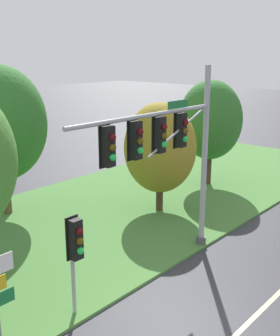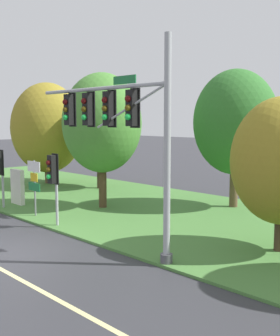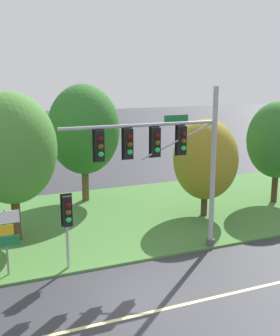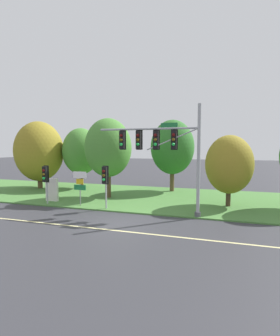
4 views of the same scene
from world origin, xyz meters
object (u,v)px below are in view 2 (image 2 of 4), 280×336
Objects in this scene: pedestrian_signal_near_kerb at (53,174)px; tree_behind_signpost at (102,123)px; traffic_signal_mast at (118,122)px; tree_nearest_road at (47,128)px; tree_mid_verge at (235,123)px; tree_left_of_mast at (99,129)px; info_kiosk at (18,187)px; route_sign_post at (34,180)px.

pedestrian_signal_near_kerb is 0.45× the size of tree_behind_signpost.
traffic_signal_mast is 7.15m from tree_behind_signpost.
tree_nearest_road is at bearing 164.43° from tree_behind_signpost.
tree_behind_signpost is 0.97× the size of tree_mid_verge.
tree_mid_verge reaches higher than tree_left_of_mast.
info_kiosk is at bearing -137.74° from tree_mid_verge.
tree_mid_verge is (14.12, 2.43, 0.45)m from tree_nearest_road.
info_kiosk is at bearing -80.81° from tree_left_of_mast.
tree_left_of_mast is 7.37m from info_kiosk.
traffic_signal_mast is 1.00× the size of tree_nearest_road.
info_kiosk is (-8.62, -7.84, -3.50)m from tree_mid_verge.
tree_left_of_mast is 3.41× the size of info_kiosk.
traffic_signal_mast reaches higher than tree_behind_signpost.
tree_left_of_mast reaches higher than pedestrian_signal_near_kerb.
tree_behind_signpost is (-1.56, 4.02, 2.12)m from pedestrian_signal_near_kerb.
tree_nearest_road reaches higher than pedestrian_signal_near_kerb.
tree_nearest_road is at bearing 135.46° from info_kiosk.
tree_left_of_mast is at bearing 15.38° from tree_nearest_road.
tree_behind_signpost is (9.38, -2.61, 0.41)m from tree_nearest_road.
pedestrian_signal_near_kerb is 4.81m from tree_behind_signpost.
tree_nearest_road is at bearing 144.32° from route_sign_post.
tree_nearest_road is (-10.94, 6.64, 1.71)m from pedestrian_signal_near_kerb.
tree_behind_signpost is 6.92m from tree_mid_verge.
tree_mid_verge reaches higher than tree_behind_signpost.
tree_mid_verge is at bearing 46.75° from tree_behind_signpost.
route_sign_post is at bearing 169.18° from pedestrian_signal_near_kerb.
pedestrian_signal_near_kerb is at bearing -31.23° from tree_nearest_road.
traffic_signal_mast reaches higher than route_sign_post.
traffic_signal_mast is 2.30× the size of pedestrian_signal_near_kerb.
traffic_signal_mast is 1.01× the size of tree_mid_verge.
tree_left_of_mast is 6.28m from tree_behind_signpost.
tree_behind_signpost reaches higher than route_sign_post.
tree_left_of_mast reaches higher than info_kiosk.
tree_left_of_mast is (-6.52, 7.85, 1.71)m from pedestrian_signal_near_kerb.
tree_left_of_mast is 0.90× the size of tree_mid_verge.
tree_behind_signpost is (4.96, -3.83, 0.41)m from tree_left_of_mast.
tree_nearest_road is 1.00× the size of tree_mid_verge.
tree_nearest_road reaches higher than route_sign_post.
traffic_signal_mast is 10.46m from info_kiosk.
tree_mid_verge is at bearing 7.10° from tree_left_of_mast.
tree_behind_signpost is (0.76, 3.58, 2.66)m from route_sign_post.
traffic_signal_mast is 2.71× the size of route_sign_post.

